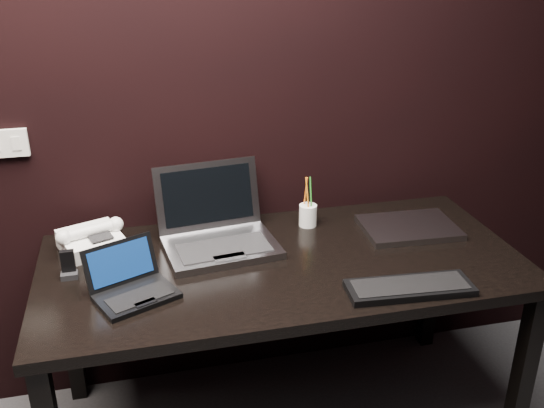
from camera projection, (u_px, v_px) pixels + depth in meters
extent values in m
plane|color=black|center=(178.00, 83.00, 2.22)|extent=(4.00, 0.00, 4.00)
cube|color=silver|center=(6.00, 143.00, 2.15)|extent=(0.15, 0.02, 0.10)
cube|color=silver|center=(16.00, 143.00, 2.15)|extent=(0.03, 0.01, 0.05)
cube|color=black|center=(283.00, 264.00, 2.16)|extent=(1.70, 0.80, 0.04)
cube|color=black|center=(523.00, 376.00, 2.17)|extent=(0.06, 0.06, 0.70)
cube|color=black|center=(70.00, 326.00, 2.45)|extent=(0.06, 0.06, 0.70)
cube|color=black|center=(431.00, 279.00, 2.79)|extent=(0.06, 0.06, 0.70)
cube|color=black|center=(137.00, 296.00, 1.91)|extent=(0.29, 0.25, 0.02)
cube|color=black|center=(139.00, 297.00, 1.89)|extent=(0.22, 0.16, 0.00)
cube|color=black|center=(146.00, 303.00, 1.86)|extent=(0.07, 0.05, 0.00)
cube|color=black|center=(120.00, 262.00, 1.96)|extent=(0.24, 0.14, 0.14)
cube|color=#091C44|center=(121.00, 262.00, 1.96)|extent=(0.20, 0.12, 0.11)
cube|color=gray|center=(221.00, 247.00, 2.21)|extent=(0.43, 0.33, 0.03)
cube|color=black|center=(224.00, 248.00, 2.17)|extent=(0.34, 0.19, 0.00)
cube|color=#A0A0A5|center=(230.00, 257.00, 2.11)|extent=(0.12, 0.06, 0.00)
cube|color=gray|center=(208.00, 195.00, 2.30)|extent=(0.41, 0.12, 0.25)
cube|color=black|center=(208.00, 195.00, 2.30)|extent=(0.35, 0.10, 0.20)
cube|color=black|center=(410.00, 288.00, 1.95)|extent=(0.42, 0.17, 0.02)
cube|color=black|center=(410.00, 284.00, 1.95)|extent=(0.38, 0.14, 0.00)
cube|color=#9D9DA3|center=(409.00, 227.00, 2.36)|extent=(0.37, 0.28, 0.02)
cube|color=white|center=(91.00, 242.00, 2.20)|extent=(0.26, 0.25, 0.09)
cylinder|color=white|center=(90.00, 231.00, 2.17)|extent=(0.19, 0.11, 0.04)
sphere|color=white|center=(64.00, 238.00, 2.12)|extent=(0.07, 0.07, 0.06)
sphere|color=white|center=(116.00, 224.00, 2.22)|extent=(0.07, 0.07, 0.06)
cube|color=black|center=(101.00, 237.00, 2.16)|extent=(0.09, 0.08, 0.01)
cube|color=black|center=(68.00, 263.00, 2.03)|extent=(0.05, 0.02, 0.10)
cube|color=black|center=(70.00, 275.00, 2.03)|extent=(0.06, 0.04, 0.02)
cylinder|color=white|center=(308.00, 215.00, 2.39)|extent=(0.08, 0.08, 0.09)
cylinder|color=orange|center=(306.00, 192.00, 2.36)|extent=(0.01, 0.03, 0.13)
cylinder|color=#258524|center=(311.00, 193.00, 2.35)|extent=(0.01, 0.02, 0.13)
cylinder|color=black|center=(309.00, 192.00, 2.36)|extent=(0.01, 0.01, 0.13)
cylinder|color=orange|center=(307.00, 194.00, 2.35)|extent=(0.01, 0.03, 0.13)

